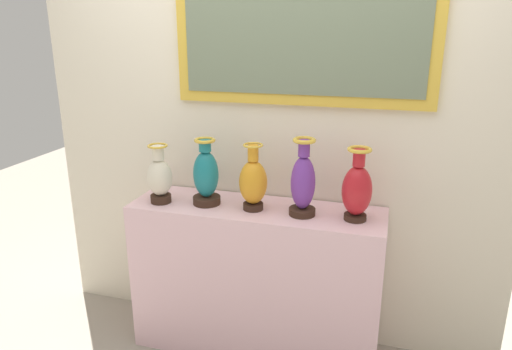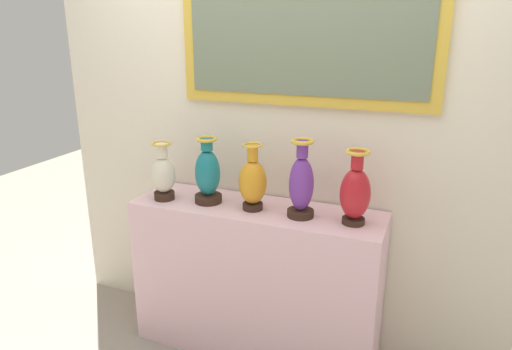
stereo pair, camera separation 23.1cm
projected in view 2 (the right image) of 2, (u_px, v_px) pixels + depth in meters
The scene contains 8 objects.
ground_plane at pixel (256, 345), 2.91m from camera, with size 8.81×8.81×0.00m, color gray.
display_shelf at pixel (256, 279), 2.77m from camera, with size 1.43×0.42×0.91m, color beige.
back_wall at pixel (274, 126), 2.74m from camera, with size 2.81×0.14×2.60m.
vase_ivory at pixel (163, 175), 2.72m from camera, with size 0.14×0.14×0.34m.
vase_teal at pixel (208, 174), 2.66m from camera, with size 0.16×0.16×0.38m.
vase_amber at pixel (253, 182), 2.56m from camera, with size 0.15×0.15×0.37m.
vase_violet at pixel (301, 184), 2.45m from camera, with size 0.14×0.14×0.42m.
vase_crimson at pixel (355, 192), 2.37m from camera, with size 0.16×0.16×0.39m.
Camera 2 is at (0.91, -2.28, 1.88)m, focal length 32.97 mm.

